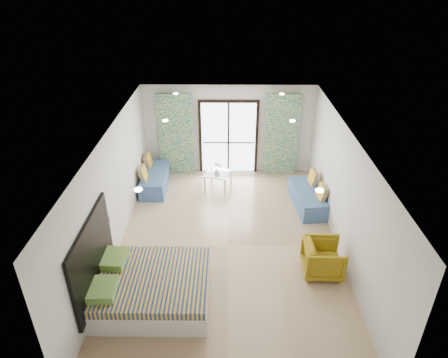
{
  "coord_description": "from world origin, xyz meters",
  "views": [
    {
      "loc": [
        -0.01,
        -7.29,
        5.79
      ],
      "look_at": [
        -0.1,
        1.1,
        1.15
      ],
      "focal_mm": 32.0,
      "sensor_mm": 36.0,
      "label": 1
    }
  ],
  "objects_px": {
    "bed": "(150,288)",
    "daybed_left": "(155,179)",
    "coffee_table": "(218,174)",
    "armchair": "(323,257)",
    "daybed_right": "(308,197)"
  },
  "relations": [
    {
      "from": "daybed_left",
      "to": "daybed_right",
      "type": "xyz_separation_m",
      "value": [
        4.23,
        -0.96,
        -0.01
      ]
    },
    {
      "from": "bed",
      "to": "armchair",
      "type": "xyz_separation_m",
      "value": [
        3.44,
        0.83,
        0.09
      ]
    },
    {
      "from": "daybed_left",
      "to": "coffee_table",
      "type": "height_order",
      "value": "daybed_left"
    },
    {
      "from": "daybed_right",
      "to": "coffee_table",
      "type": "xyz_separation_m",
      "value": [
        -2.41,
        0.98,
        0.15
      ]
    },
    {
      "from": "daybed_left",
      "to": "armchair",
      "type": "bearing_deg",
      "value": -42.02
    },
    {
      "from": "bed",
      "to": "daybed_left",
      "type": "bearing_deg",
      "value": 98.26
    },
    {
      "from": "bed",
      "to": "daybed_right",
      "type": "xyz_separation_m",
      "value": [
        3.59,
        3.42,
        -0.05
      ]
    },
    {
      "from": "daybed_left",
      "to": "coffee_table",
      "type": "distance_m",
      "value": 1.83
    },
    {
      "from": "coffee_table",
      "to": "armchair",
      "type": "xyz_separation_m",
      "value": [
        2.26,
        -3.57,
        -0.0
      ]
    },
    {
      "from": "daybed_left",
      "to": "armchair",
      "type": "distance_m",
      "value": 5.41
    },
    {
      "from": "daybed_right",
      "to": "coffee_table",
      "type": "height_order",
      "value": "daybed_right"
    },
    {
      "from": "daybed_left",
      "to": "armchair",
      "type": "relative_size",
      "value": 2.17
    },
    {
      "from": "daybed_left",
      "to": "daybed_right",
      "type": "bearing_deg",
      "value": -13.78
    },
    {
      "from": "coffee_table",
      "to": "armchair",
      "type": "distance_m",
      "value": 4.22
    },
    {
      "from": "daybed_left",
      "to": "armchair",
      "type": "height_order",
      "value": "daybed_left"
    }
  ]
}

